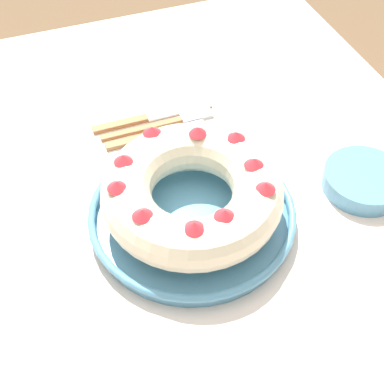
{
  "coord_description": "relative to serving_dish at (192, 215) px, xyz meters",
  "views": [
    {
      "loc": [
        0.51,
        -0.14,
        1.4
      ],
      "look_at": [
        0.03,
        0.04,
        0.82
      ],
      "focal_mm": 50.0,
      "sensor_mm": 36.0,
      "label": 1
    }
  ],
  "objects": [
    {
      "name": "bundt_cake",
      "position": [
        -0.0,
        -0.0,
        0.05
      ],
      "size": [
        0.27,
        0.27,
        0.09
      ],
      "color": "beige",
      "rests_on": "serving_dish"
    },
    {
      "name": "side_bowl",
      "position": [
        0.03,
        0.29,
        0.0
      ],
      "size": [
        0.13,
        0.13,
        0.03
      ],
      "primitive_type": "cylinder",
      "color": "#518EB2",
      "rests_on": "dining_table"
    },
    {
      "name": "serving_dish",
      "position": [
        0.0,
        0.0,
        0.0
      ],
      "size": [
        0.32,
        0.32,
        0.03
      ],
      "color": "#518EB2",
      "rests_on": "dining_table"
    },
    {
      "name": "fork",
      "position": [
        -0.23,
        0.03,
        -0.01
      ],
      "size": [
        0.02,
        0.21,
        0.01
      ],
      "rotation": [
        0.0,
        0.0,
        -0.0
      ],
      "color": "#936038",
      "rests_on": "dining_table"
    },
    {
      "name": "cake_knife",
      "position": [
        -0.2,
        -0.01,
        -0.01
      ],
      "size": [
        0.02,
        0.19,
        0.01
      ],
      "rotation": [
        0.0,
        0.0,
        0.02
      ],
      "color": "#936038",
      "rests_on": "dining_table"
    },
    {
      "name": "serving_knife",
      "position": [
        -0.25,
        0.0,
        -0.01
      ],
      "size": [
        0.02,
        0.23,
        0.01
      ],
      "rotation": [
        0.0,
        0.0,
        0.1
      ],
      "color": "#936038",
      "rests_on": "dining_table"
    },
    {
      "name": "dining_table",
      "position": [
        -0.03,
        -0.04,
        -0.11
      ],
      "size": [
        1.19,
        1.05,
        0.75
      ],
      "color": "beige",
      "rests_on": "ground_plane"
    }
  ]
}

